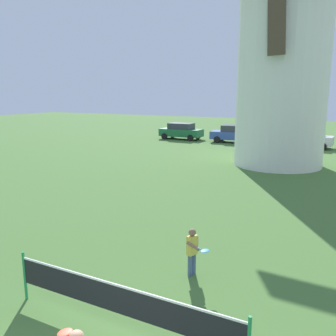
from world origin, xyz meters
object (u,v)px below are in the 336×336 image
Objects in this scene: player_far at (193,249)px; parked_car_blue at (236,134)px; parked_car_green at (181,131)px; tennis_net at (118,300)px; windmill at (284,40)px; parked_car_silver at (306,138)px.

parked_car_blue reaches higher than player_far.
parked_car_blue is (5.44, 0.07, 0.00)m from parked_car_green.
parked_car_green reaches higher than tennis_net.
tennis_net is 2.67m from player_far.
tennis_net is at bearing -66.86° from parked_car_green.
parked_car_green is at bearing 116.06° from player_far.
tennis_net is 1.22× the size of parked_car_green.
parked_car_green is 0.89× the size of parked_car_blue.
parked_car_green is at bearing 113.14° from tennis_net.
windmill reaches higher than parked_car_silver.
player_far is 26.66m from parked_car_green.
parked_car_silver reaches higher than player_far.
windmill is at bearing -94.30° from parked_car_silver.
parked_car_green is (-11.37, 26.60, 0.12)m from tennis_net.
parked_car_green is 11.40m from parked_car_silver.
parked_car_green and parked_car_silver have the same top height.
tennis_net is 28.92m from parked_car_green.
parked_car_green reaches higher than player_far.
windmill is 3.27× the size of parked_car_blue.
tennis_net is at bearing -77.48° from parked_car_blue.
player_far is 23.76m from parked_car_silver.
player_far is (0.34, 2.64, 0.00)m from tennis_net.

